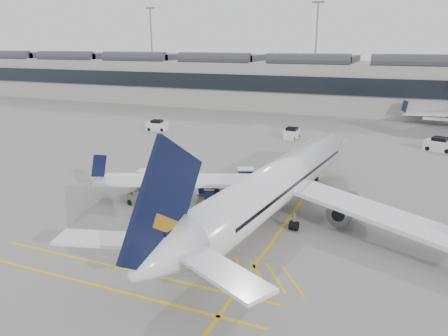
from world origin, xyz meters
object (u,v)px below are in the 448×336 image
at_px(airliner_main, 276,184).
at_px(pushback_tug, 142,199).
at_px(ramp_agent_a, 227,190).
at_px(baggage_cart_a, 246,177).
at_px(belt_loader, 258,199).
at_px(ramp_agent_b, 224,195).

xyz_separation_m(airliner_main, pushback_tug, (-12.77, -1.94, -2.47)).
distance_m(ramp_agent_a, pushback_tug, 8.46).
xyz_separation_m(airliner_main, baggage_cart_a, (-5.53, 7.47, -2.05)).
relative_size(belt_loader, ramp_agent_a, 2.79).
xyz_separation_m(belt_loader, ramp_agent_b, (-3.23, -0.70, 0.25)).
bearing_deg(baggage_cart_a, ramp_agent_a, -118.38).
bearing_deg(belt_loader, baggage_cart_a, 145.15).
height_order(belt_loader, pushback_tug, belt_loader).
distance_m(baggage_cart_a, pushback_tug, 11.89).
distance_m(belt_loader, baggage_cart_a, 5.84).
height_order(baggage_cart_a, ramp_agent_b, baggage_cart_a).
bearing_deg(ramp_agent_b, ramp_agent_a, -81.80).
relative_size(ramp_agent_a, pushback_tug, 0.59).
bearing_deg(ramp_agent_a, ramp_agent_b, -109.13).
bearing_deg(pushback_tug, ramp_agent_b, 35.97).
distance_m(belt_loader, pushback_tug, 11.24).
xyz_separation_m(belt_loader, baggage_cart_a, (-3.06, 4.94, 0.53)).
distance_m(baggage_cart_a, ramp_agent_a, 4.45).
bearing_deg(airliner_main, baggage_cart_a, 132.83).
xyz_separation_m(airliner_main, ramp_agent_b, (-5.69, 1.84, -2.33)).
relative_size(airliner_main, ramp_agent_b, 25.31).
height_order(baggage_cart_a, ramp_agent_a, baggage_cart_a).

